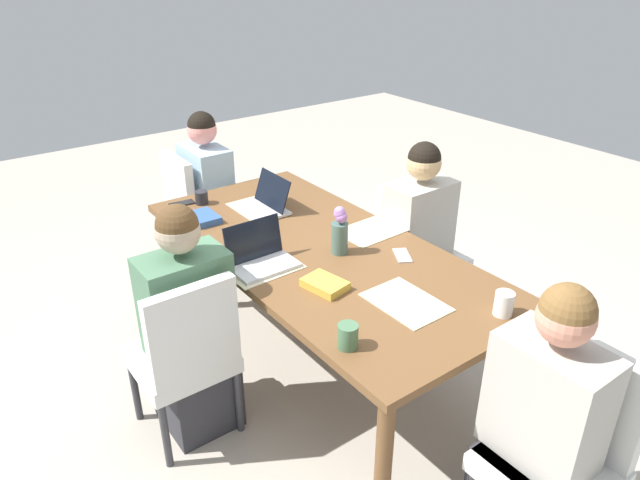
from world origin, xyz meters
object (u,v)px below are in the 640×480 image
Objects in this scene: chair_head_left_left_far at (563,444)px; laptop_head_right_right_near at (265,203)px; person_near_left_near at (416,247)px; laptop_far_left_mid at (261,258)px; book_red_cover at (204,218)px; phone_silver at (402,255)px; dining_table at (320,260)px; person_head_left_left_far at (539,438)px; person_head_right_right_near at (209,204)px; coffee_mug_centre_left at (504,304)px; book_blue_cover at (325,284)px; phone_black at (182,204)px; chair_far_left_mid at (186,352)px; chair_near_left_near at (415,244)px; coffee_mug_near_right at (348,336)px; coffee_mug_near_left at (202,198)px; chair_head_right_right_near at (196,207)px; person_far_left_mid at (191,335)px; flower_vase at (340,229)px.

laptop_head_right_right_near is (2.04, 0.04, 0.29)m from chair_head_left_left_far.
person_near_left_near reaches higher than laptop_far_left_mid.
book_red_cover is 1.33× the size of phone_silver.
laptop_far_left_mid is (0.03, 0.35, 0.11)m from dining_table.
person_head_left_left_far is 2.75m from person_head_right_right_near.
coffee_mug_centre_left is 0.54× the size of book_blue_cover.
chair_far_left_mid is at bearing 70.78° from phone_black.
coffee_mug_near_right is (-0.83, 1.21, 0.30)m from chair_near_left_near.
chair_near_left_near is 8.76× the size of coffee_mug_near_right.
coffee_mug_centre_left is 1.75m from book_red_cover.
chair_head_left_left_far is at bearing 154.66° from chair_near_left_near.
book_red_cover and book_blue_cover have the same top height.
coffee_mug_centre_left is (-1.88, -0.50, 0.01)m from coffee_mug_near_left.
chair_head_right_right_near is at bearing -19.09° from coffee_mug_near_left.
book_red_cover is at bearing -32.29° from person_far_left_mid.
book_red_cover is (0.68, 1.07, 0.24)m from person_near_left_near.
phone_black is (0.38, 0.37, -0.04)m from laptop_head_right_right_near.
chair_far_left_mid is at bearing 102.40° from laptop_far_left_mid.
person_near_left_near is 1.54m from person_head_right_right_near.
laptop_far_left_mid is at bearing 16.07° from chair_head_left_left_far.
dining_table is at bearing 114.52° from phone_black.
flower_vase reaches higher than chair_head_right_right_near.
person_head_right_right_near is at bearing -26.14° from book_red_cover.
book_red_cover reaches higher than phone_black.
person_far_left_mid is 5.97× the size of book_red_cover.
chair_head_right_right_near is 11.02× the size of coffee_mug_near_left.
person_far_left_mid is 0.69m from book_blue_cover.
chair_far_left_mid is at bearing -71.89° from phone_silver.
person_far_left_mid is 0.84m from book_red_cover.
flower_vase is 0.81m from coffee_mug_near_right.
phone_black is (-0.44, 0.28, 0.25)m from chair_head_right_right_near.
person_near_left_near is at bearing 141.24° from chair_near_left_near.
person_far_left_mid reaches higher than laptop_head_right_right_near.
person_head_right_right_near is 1.72m from phone_silver.
dining_table is 0.86m from coffee_mug_near_right.
person_head_right_right_near is 0.81m from book_red_cover.
chair_head_left_left_far is 0.90m from coffee_mug_near_right.
book_blue_cover is (-0.36, -0.13, -0.02)m from laptop_far_left_mid.
coffee_mug_near_left is at bearing -22.39° from book_red_cover.
person_near_left_near is 4.59× the size of flower_vase.
person_head_right_right_near is at bearing -29.18° from coffee_mug_near_left.
person_head_right_right_near is (1.37, -0.79, 0.00)m from person_far_left_mid.
laptop_head_right_right_near is 1.60× the size of book_red_cover.
flower_vase is at bearing -35.80° from coffee_mug_near_right.
chair_head_right_right_near is (1.35, 0.85, 0.00)m from chair_near_left_near.
book_blue_cover is (1.05, 0.22, 0.24)m from person_head_left_left_far.
person_head_right_right_near reaches higher than chair_near_left_near.
laptop_far_left_mid is at bearing 8.63° from book_blue_cover.
coffee_mug_near_left is 0.75× the size of coffee_mug_centre_left.
person_near_left_near is at bearing -130.15° from laptop_head_right_right_near.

